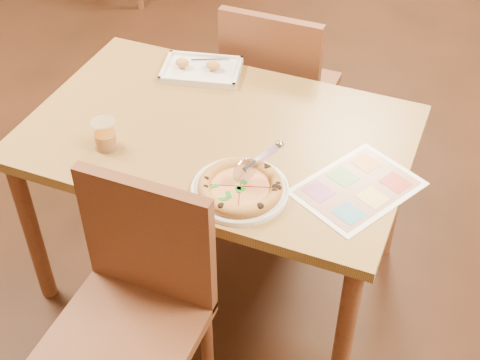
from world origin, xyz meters
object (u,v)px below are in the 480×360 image
at_px(pizza_cutter, 257,162).
at_px(appetizer_tray, 201,70).
at_px(dining_table, 218,150).
at_px(menu, 357,188).
at_px(chair_near, 136,287).
at_px(glass_tumbler, 105,136).
at_px(pizza, 240,187).
at_px(plate, 240,190).
at_px(chair_far, 276,80).

distance_m(pizza_cutter, appetizer_tray, 0.67).
distance_m(dining_table, menu, 0.54).
height_order(chair_near, glass_tumbler, chair_near).
xyz_separation_m(chair_near, pizza, (0.19, 0.34, 0.18)).
bearing_deg(plate, glass_tumbler, 175.33).
height_order(dining_table, pizza_cutter, pizza_cutter).
xyz_separation_m(chair_far, pizza, (0.19, -0.87, 0.18)).
bearing_deg(plate, menu, 25.19).
bearing_deg(chair_near, plate, 61.14).
bearing_deg(menu, plate, -154.81).
bearing_deg(appetizer_tray, chair_far, 54.95).
distance_m(plate, glass_tumbler, 0.50).
relative_size(dining_table, pizza, 5.00).
relative_size(appetizer_tray, menu, 0.89).
xyz_separation_m(plate, menu, (0.33, 0.15, -0.01)).
xyz_separation_m(dining_table, plate, (0.19, -0.26, 0.09)).
bearing_deg(chair_near, glass_tumbler, 128.47).
height_order(chair_near, pizza, chair_near).
xyz_separation_m(chair_near, chair_far, (-0.00, 1.20, 0.00)).
bearing_deg(pizza_cutter, chair_near, -173.86).
bearing_deg(dining_table, glass_tumbler, -144.35).
xyz_separation_m(chair_far, appetizer_tray, (-0.20, -0.29, 0.17)).
bearing_deg(pizza, glass_tumbler, 174.47).
height_order(chair_near, plate, chair_near).
xyz_separation_m(plate, appetizer_tray, (-0.39, 0.57, 0.00)).
bearing_deg(menu, chair_far, 126.24).
xyz_separation_m(dining_table, pizza_cutter, (0.22, -0.21, 0.18)).
bearing_deg(chair_near, pizza, 60.04).
height_order(plate, pizza, pizza).
bearing_deg(pizza_cutter, glass_tumbler, 126.70).
bearing_deg(plate, pizza, -62.14).
bearing_deg(pizza, chair_far, 102.54).
height_order(chair_far, pizza_cutter, chair_far).
xyz_separation_m(dining_table, chair_far, (-0.00, 0.60, -0.07)).
height_order(chair_far, menu, chair_far).
bearing_deg(chair_near, menu, 43.87).
height_order(chair_far, appetizer_tray, chair_far).
bearing_deg(chair_far, menu, 126.24).
xyz_separation_m(dining_table, pizza, (0.19, -0.27, 0.11)).
relative_size(dining_table, appetizer_tray, 3.93).
distance_m(glass_tumbler, menu, 0.83).
distance_m(dining_table, pizza, 0.35).
height_order(appetizer_tray, glass_tumbler, glass_tumbler).
height_order(chair_near, pizza_cutter, chair_near).
bearing_deg(glass_tumbler, dining_table, 35.65).
xyz_separation_m(chair_near, pizza_cutter, (0.22, 0.39, 0.24)).
height_order(pizza_cutter, menu, pizza_cutter).
bearing_deg(dining_table, chair_near, -90.00).
xyz_separation_m(plate, glass_tumbler, (-0.49, 0.04, 0.04)).
distance_m(plate, menu, 0.36).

